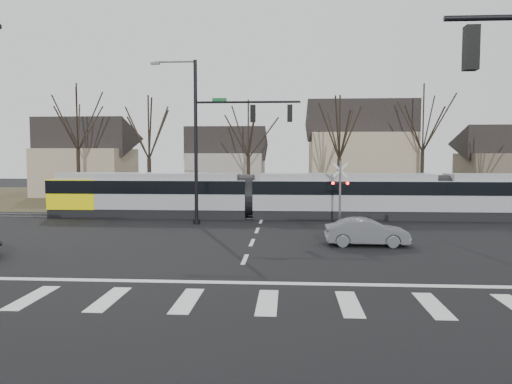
{
  "coord_description": "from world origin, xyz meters",
  "views": [
    {
      "loc": [
        1.82,
        -18.44,
        4.36
      ],
      "look_at": [
        0.0,
        9.0,
        2.3
      ],
      "focal_mm": 35.0,
      "sensor_mm": 36.0,
      "label": 1
    }
  ],
  "objects": [
    {
      "name": "ground",
      "position": [
        0.0,
        0.0,
        0.0
      ],
      "size": [
        140.0,
        140.0,
        0.0
      ],
      "primitive_type": "plane",
      "color": "black"
    },
    {
      "name": "rail_crossing_signal",
      "position": [
        5.0,
        12.79,
        1.89
      ],
      "size": [
        1.08,
        0.36,
        4.0
      ],
      "color": "#59595B",
      "rests_on": "ground"
    },
    {
      "name": "tram",
      "position": [
        5.53,
        16.0,
        1.67
      ],
      "size": [
        40.51,
        3.01,
        3.07
      ],
      "color": "gray",
      "rests_on": "ground"
    },
    {
      "name": "rail_pair",
      "position": [
        0.0,
        15.8,
        0.03
      ],
      "size": [
        90.0,
        1.52,
        0.06
      ],
      "color": "#59595E",
      "rests_on": "ground"
    },
    {
      "name": "house_b",
      "position": [
        -5.0,
        36.0,
        3.97
      ],
      "size": [
        8.64,
        7.56,
        7.65
      ],
      "color": "gray",
      "rests_on": "ground"
    },
    {
      "name": "crosswalk",
      "position": [
        0.0,
        -4.0,
        0.01
      ],
      "size": [
        27.0,
        2.6,
        0.01
      ],
      "color": "silver",
      "rests_on": "ground"
    },
    {
      "name": "sedan",
      "position": [
        5.56,
        5.57,
        0.66
      ],
      "size": [
        1.39,
        3.98,
        1.31
      ],
      "primitive_type": "imported",
      "rotation": [
        0.0,
        0.0,
        1.57
      ],
      "color": "#56595F",
      "rests_on": "ground"
    },
    {
      "name": "house_a",
      "position": [
        -20.0,
        34.0,
        4.46
      ],
      "size": [
        9.72,
        8.64,
        8.6
      ],
      "color": "gray",
      "rests_on": "ground"
    },
    {
      "name": "grass_verge",
      "position": [
        0.0,
        32.0,
        0.01
      ],
      "size": [
        140.0,
        28.0,
        0.01
      ],
      "primitive_type": "cube",
      "color": "#38331E",
      "rests_on": "ground"
    },
    {
      "name": "tree_row",
      "position": [
        2.0,
        26.0,
        5.0
      ],
      "size": [
        59.2,
        7.2,
        10.0
      ],
      "color": "black",
      "rests_on": "ground"
    },
    {
      "name": "lane_dashes",
      "position": [
        0.0,
        16.0,
        0.01
      ],
      "size": [
        0.18,
        30.0,
        0.01
      ],
      "color": "silver",
      "rests_on": "ground"
    },
    {
      "name": "house_c",
      "position": [
        9.0,
        33.0,
        5.23
      ],
      "size": [
        10.8,
        8.64,
        10.1
      ],
      "color": "gray",
      "rests_on": "ground"
    },
    {
      "name": "house_d",
      "position": [
        24.0,
        35.0,
        3.97
      ],
      "size": [
        8.64,
        7.56,
        7.65
      ],
      "color": "brown",
      "rests_on": "ground"
    },
    {
      "name": "stop_line",
      "position": [
        0.0,
        -1.8,
        0.01
      ],
      "size": [
        28.0,
        0.35,
        0.01
      ],
      "primitive_type": "cube",
      "color": "silver",
      "rests_on": "ground"
    },
    {
      "name": "signal_pole_far",
      "position": [
        -2.41,
        12.5,
        5.7
      ],
      "size": [
        9.28,
        0.44,
        10.2
      ],
      "color": "black",
      "rests_on": "ground"
    }
  ]
}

